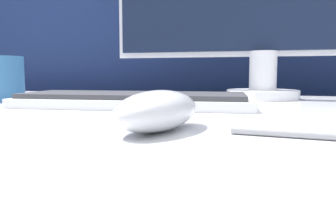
{
  "coord_description": "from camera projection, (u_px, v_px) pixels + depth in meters",
  "views": [
    {
      "loc": [
        0.14,
        -0.44,
        0.77
      ],
      "look_at": [
        0.04,
        -0.08,
        0.74
      ],
      "focal_mm": 35.0,
      "sensor_mm": 36.0,
      "label": 1
    }
  ],
  "objects": [
    {
      "name": "partition_panel",
      "position": [
        211.0,
        116.0,
        1.04
      ],
      "size": [
        5.0,
        0.03,
        1.27
      ],
      "color": "navy",
      "rests_on": "ground_plane"
    },
    {
      "name": "computer_mouse_near",
      "position": [
        158.0,
        111.0,
        0.33
      ],
      "size": [
        0.09,
        0.14,
        0.04
      ],
      "rotation": [
        0.0,
        0.0,
        -0.26
      ],
      "color": "silver",
      "rests_on": "desk"
    },
    {
      "name": "keyboard",
      "position": [
        134.0,
        100.0,
        0.57
      ],
      "size": [
        0.42,
        0.18,
        0.02
      ],
      "rotation": [
        0.0,
        0.0,
        0.09
      ],
      "color": "white",
      "rests_on": "desk"
    },
    {
      "name": "mug",
      "position": [
        0.0,
        79.0,
        0.68
      ],
      "size": [
        0.09,
        0.09,
        0.09
      ],
      "color": "teal",
      "rests_on": "desk"
    },
    {
      "name": "pen",
      "position": [
        317.0,
        135.0,
        0.29
      ],
      "size": [
        0.15,
        0.02,
        0.01
      ],
      "rotation": [
        0.0,
        0.0,
        -0.1
      ],
      "color": "#99999E",
      "rests_on": "desk"
    }
  ]
}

